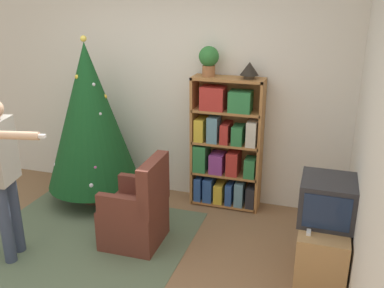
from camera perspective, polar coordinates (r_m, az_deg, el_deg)
name	(u,v)px	position (r m, az deg, el deg)	size (l,w,h in m)	color
ground_plane	(103,279)	(4.07, -11.81, -17.19)	(14.00, 14.00, 0.00)	#846042
wall_back	(175,90)	(5.16, -2.27, 7.15)	(8.00, 0.10, 2.60)	silver
wall_right	(379,174)	(3.02, 23.66, -3.69)	(0.10, 8.00, 2.60)	silver
area_rug	(77,248)	(4.54, -15.07, -13.20)	(2.11, 2.14, 0.01)	#56664C
bookshelf	(225,148)	(4.93, 4.42, -0.49)	(0.80, 0.28, 1.53)	#A8703D
tv_stand	(322,247)	(4.08, 16.93, -12.99)	(0.41, 0.85, 0.55)	tan
television	(327,200)	(3.85, 17.61, -7.15)	(0.46, 0.48, 0.38)	#28282D
game_remote	(309,231)	(3.71, 15.31, -11.12)	(0.04, 0.12, 0.02)	white
christmas_tree	(90,117)	(5.07, -13.46, 3.56)	(1.09, 1.09, 1.97)	#4C3323
armchair	(137,214)	(4.36, -7.32, -9.21)	(0.58, 0.57, 0.92)	brown
standing_person	(3,168)	(4.20, -23.87, -2.97)	(0.69, 0.46, 1.56)	#38425B
potted_plant	(209,59)	(4.74, 2.26, 11.26)	(0.22, 0.22, 0.33)	#935B38
table_lamp	(249,69)	(4.65, 7.67, 9.85)	(0.20, 0.20, 0.18)	#473828
book_pile_near_tree	(115,211)	(5.06, -10.19, -8.83)	(0.24, 0.19, 0.05)	beige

